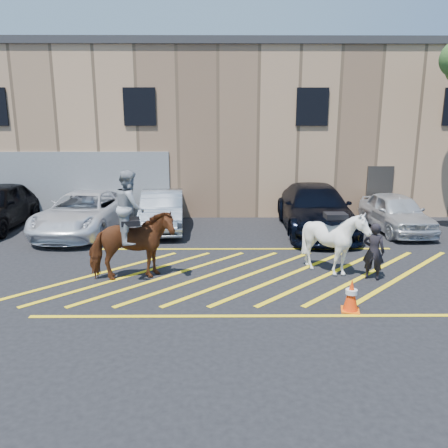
{
  "coord_description": "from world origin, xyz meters",
  "views": [
    {
      "loc": [
        -0.72,
        -11.31,
        3.99
      ],
      "look_at": [
        -0.63,
        0.2,
        1.3
      ],
      "focal_mm": 35.0,
      "sensor_mm": 36.0,
      "label": 1
    }
  ],
  "objects_px": {
    "car_blue_suv": "(315,209)",
    "handler": "(374,251)",
    "car_silver_sedan": "(162,210)",
    "mounted_bay": "(131,237)",
    "car_white_pickup": "(84,213)",
    "traffic_cone": "(351,295)",
    "saddled_white": "(334,241)",
    "car_white_suv": "(396,212)"
  },
  "relations": [
    {
      "from": "car_blue_suv",
      "to": "handler",
      "type": "distance_m",
      "value": 5.2
    },
    {
      "from": "car_silver_sedan",
      "to": "mounted_bay",
      "type": "distance_m",
      "value": 5.48
    },
    {
      "from": "car_white_pickup",
      "to": "car_blue_suv",
      "type": "bearing_deg",
      "value": 5.42
    },
    {
      "from": "car_silver_sedan",
      "to": "traffic_cone",
      "type": "height_order",
      "value": "car_silver_sedan"
    },
    {
      "from": "handler",
      "to": "traffic_cone",
      "type": "relative_size",
      "value": 2.06
    },
    {
      "from": "car_blue_suv",
      "to": "car_silver_sedan",
      "type": "bearing_deg",
      "value": 178.26
    },
    {
      "from": "handler",
      "to": "traffic_cone",
      "type": "distance_m",
      "value": 2.31
    },
    {
      "from": "car_white_pickup",
      "to": "saddled_white",
      "type": "relative_size",
      "value": 3.0
    },
    {
      "from": "car_white_suv",
      "to": "mounted_bay",
      "type": "bearing_deg",
      "value": -151.93
    },
    {
      "from": "handler",
      "to": "saddled_white",
      "type": "xyz_separation_m",
      "value": [
        -0.92,
        0.42,
        0.15
      ]
    },
    {
      "from": "car_white_suv",
      "to": "mounted_bay",
      "type": "xyz_separation_m",
      "value": [
        -8.82,
        -5.12,
        0.44
      ]
    },
    {
      "from": "car_white_suv",
      "to": "handler",
      "type": "bearing_deg",
      "value": -118.8
    },
    {
      "from": "car_white_suv",
      "to": "saddled_white",
      "type": "distance_m",
      "value": 5.89
    },
    {
      "from": "car_blue_suv",
      "to": "mounted_bay",
      "type": "bearing_deg",
      "value": -137.01
    },
    {
      "from": "car_blue_suv",
      "to": "saddled_white",
      "type": "relative_size",
      "value": 3.27
    },
    {
      "from": "car_white_suv",
      "to": "mounted_bay",
      "type": "relative_size",
      "value": 1.47
    },
    {
      "from": "car_white_pickup",
      "to": "traffic_cone",
      "type": "bearing_deg",
      "value": -37.43
    },
    {
      "from": "car_silver_sedan",
      "to": "traffic_cone",
      "type": "relative_size",
      "value": 6.06
    },
    {
      "from": "car_white_suv",
      "to": "saddled_white",
      "type": "bearing_deg",
      "value": -128.72
    },
    {
      "from": "handler",
      "to": "car_blue_suv",
      "type": "bearing_deg",
      "value": -58.63
    },
    {
      "from": "traffic_cone",
      "to": "car_white_suv",
      "type": "bearing_deg",
      "value": 62.4
    },
    {
      "from": "car_white_pickup",
      "to": "car_white_suv",
      "type": "distance_m",
      "value": 11.57
    },
    {
      "from": "mounted_bay",
      "to": "traffic_cone",
      "type": "bearing_deg",
      "value": -21.42
    },
    {
      "from": "car_silver_sedan",
      "to": "car_white_suv",
      "type": "bearing_deg",
      "value": -6.99
    },
    {
      "from": "car_white_suv",
      "to": "traffic_cone",
      "type": "xyz_separation_m",
      "value": [
        -3.72,
        -7.12,
        -0.34
      ]
    },
    {
      "from": "handler",
      "to": "saddled_white",
      "type": "bearing_deg",
      "value": 2.05
    },
    {
      "from": "car_silver_sedan",
      "to": "saddled_white",
      "type": "xyz_separation_m",
      "value": [
        5.24,
        -5.07,
        0.17
      ]
    },
    {
      "from": "traffic_cone",
      "to": "handler",
      "type": "bearing_deg",
      "value": 60.17
    },
    {
      "from": "car_blue_suv",
      "to": "car_white_suv",
      "type": "relative_size",
      "value": 1.41
    },
    {
      "from": "traffic_cone",
      "to": "car_blue_suv",
      "type": "bearing_deg",
      "value": 84.39
    },
    {
      "from": "car_silver_sedan",
      "to": "car_blue_suv",
      "type": "bearing_deg",
      "value": -7.85
    },
    {
      "from": "car_white_pickup",
      "to": "car_blue_suv",
      "type": "xyz_separation_m",
      "value": [
        8.54,
        0.18,
        0.1
      ]
    },
    {
      "from": "car_white_pickup",
      "to": "car_silver_sedan",
      "type": "height_order",
      "value": "car_white_pickup"
    },
    {
      "from": "car_white_pickup",
      "to": "handler",
      "type": "bearing_deg",
      "value": -24.91
    },
    {
      "from": "car_white_pickup",
      "to": "saddled_white",
      "type": "bearing_deg",
      "value": -25.41
    },
    {
      "from": "car_white_suv",
      "to": "mounted_bay",
      "type": "distance_m",
      "value": 10.21
    },
    {
      "from": "car_white_suv",
      "to": "traffic_cone",
      "type": "bearing_deg",
      "value": -119.68
    },
    {
      "from": "car_white_pickup",
      "to": "mounted_bay",
      "type": "height_order",
      "value": "mounted_bay"
    },
    {
      "from": "car_white_pickup",
      "to": "car_silver_sedan",
      "type": "distance_m",
      "value": 2.86
    },
    {
      "from": "car_white_pickup",
      "to": "car_blue_suv",
      "type": "relative_size",
      "value": 0.92
    },
    {
      "from": "saddled_white",
      "to": "car_silver_sedan",
      "type": "bearing_deg",
      "value": 135.94
    },
    {
      "from": "car_white_pickup",
      "to": "car_white_suv",
      "type": "relative_size",
      "value": 1.29
    }
  ]
}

